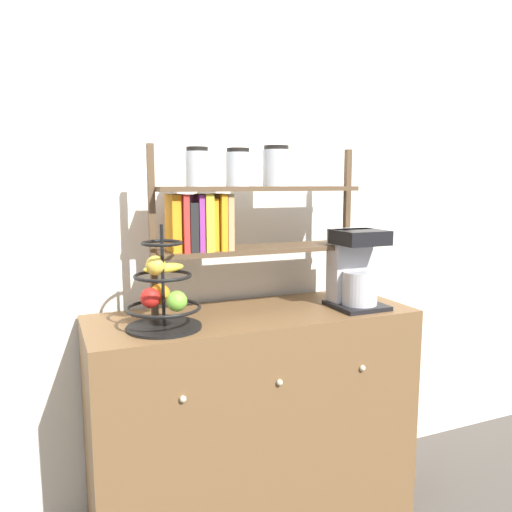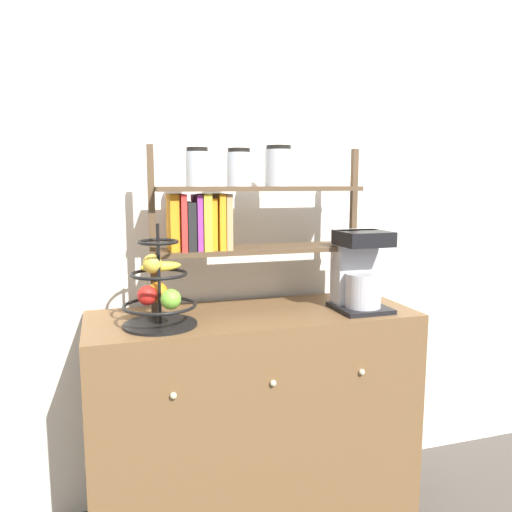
{
  "view_description": "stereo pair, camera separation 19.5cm",
  "coord_description": "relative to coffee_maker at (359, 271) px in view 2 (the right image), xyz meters",
  "views": [
    {
      "loc": [
        -0.74,
        -1.54,
        1.4
      ],
      "look_at": [
        0.01,
        0.24,
        1.12
      ],
      "focal_mm": 35.0,
      "sensor_mm": 36.0,
      "label": 1
    },
    {
      "loc": [
        -0.56,
        -1.6,
        1.4
      ],
      "look_at": [
        0.01,
        0.24,
        1.12
      ],
      "focal_mm": 35.0,
      "sensor_mm": 36.0,
      "label": 2
    }
  ],
  "objects": [
    {
      "name": "wall_back",
      "position": [
        -0.43,
        0.35,
        0.25
      ],
      "size": [
        7.0,
        0.05,
        2.6
      ],
      "primitive_type": "cube",
      "color": "silver",
      "rests_on": "ground_plane"
    },
    {
      "name": "fruit_stand",
      "position": [
        -0.8,
        -0.0,
        -0.04
      ],
      "size": [
        0.27,
        0.27,
        0.37
      ],
      "color": "black",
      "rests_on": "sideboard"
    },
    {
      "name": "coffee_maker",
      "position": [
        0.0,
        0.0,
        0.0
      ],
      "size": [
        0.2,
        0.22,
        0.32
      ],
      "color": "black",
      "rests_on": "sideboard"
    },
    {
      "name": "sideboard",
      "position": [
        -0.43,
        0.07,
        -0.6
      ],
      "size": [
        1.29,
        0.49,
        0.89
      ],
      "color": "brown",
      "rests_on": "ground_plane"
    },
    {
      "name": "shelf_hutch",
      "position": [
        -0.49,
        0.12,
        0.26
      ],
      "size": [
        0.86,
        0.2,
        0.66
      ],
      "color": "brown",
      "rests_on": "sideboard"
    }
  ]
}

